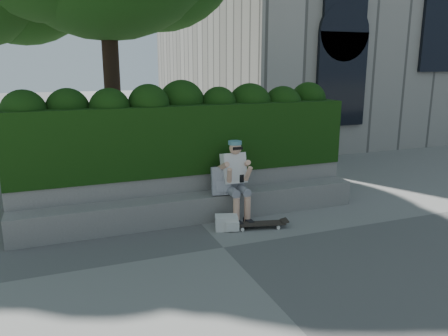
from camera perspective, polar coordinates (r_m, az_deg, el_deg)
name	(u,v)px	position (r m, az deg, el deg)	size (l,w,h in m)	color
ground	(223,247)	(6.55, -0.09, -10.34)	(80.00, 80.00, 0.00)	slate
bench_ledge	(197,208)	(7.57, -3.53, -5.19)	(6.00, 0.45, 0.45)	gray
planter_wall	(189,192)	(7.95, -4.59, -3.14)	(6.00, 0.50, 0.75)	gray
hedge	(184,137)	(7.95, -5.19, 4.05)	(6.00, 1.00, 1.20)	black
person	(235,177)	(7.46, 1.44, -1.22)	(0.40, 0.76, 1.38)	slate
skateboard	(259,224)	(7.26, 4.63, -7.29)	(0.88, 0.40, 0.09)	black
backpack_plaid	(221,181)	(7.47, -0.39, -1.69)	(0.33, 0.17, 0.48)	#B8B8BD
backpack_ground	(226,223)	(7.17, 0.32, -7.14)	(0.36, 0.26, 0.23)	beige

